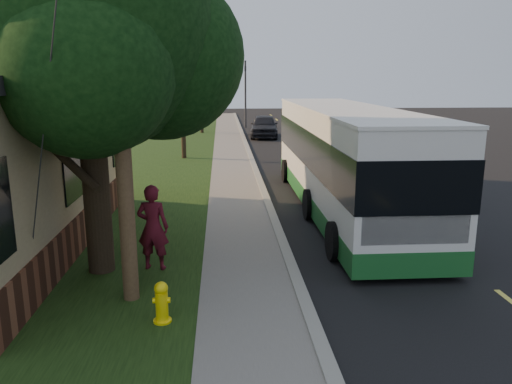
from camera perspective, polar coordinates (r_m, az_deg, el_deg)
ground at (r=9.22m, az=6.20°, el=-14.38°), size 120.00×120.00×0.00m
road at (r=19.34m, az=12.75°, el=0.11°), size 8.00×80.00×0.01m
curb at (r=18.58m, az=0.85°, el=0.09°), size 0.25×80.00×0.12m
sidewalk at (r=18.53m, az=-2.23°, el=-0.02°), size 2.00×80.00×0.08m
grass_verge at (r=18.76m, az=-12.98°, el=-0.20°), size 5.00×80.00×0.07m
fire_hydrant at (r=8.96m, az=-10.73°, el=-12.29°), size 0.32×0.32×0.74m
utility_pole at (r=9.22m, az=-15.66°, el=15.07°), size 2.86×3.21×9.07m
leafy_tree at (r=11.05m, az=-18.68°, el=17.26°), size 6.30×6.00×7.80m
bare_tree_near at (r=26.20m, az=-8.36°, el=8.38°), size 1.38×1.21×4.31m
bare_tree_far at (r=38.13m, az=-6.25°, el=9.65°), size 1.38×1.21×4.03m
traffic_signal at (r=42.10m, az=-1.22°, el=11.62°), size 0.18×0.22×5.50m
transit_bus at (r=16.09m, az=10.07°, el=4.03°), size 2.82×12.22×3.30m
skateboarder at (r=11.13m, az=-11.70°, el=-3.97°), size 0.76×0.57×1.91m
distant_car at (r=35.73m, az=0.93°, el=7.56°), size 2.28×4.82×1.59m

